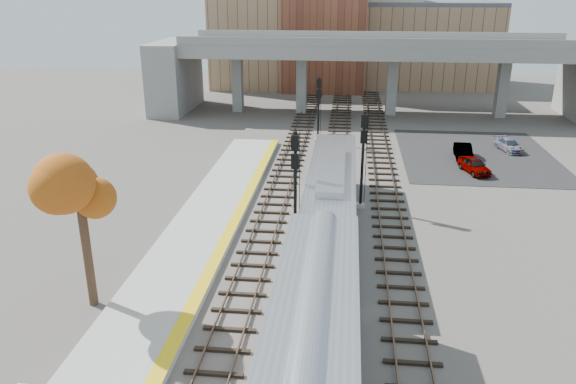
% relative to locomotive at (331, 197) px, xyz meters
% --- Properties ---
extents(ground, '(160.00, 160.00, 0.00)m').
position_rel_locomotive_xyz_m(ground, '(-1.00, -9.42, -2.28)').
color(ground, '#47423D').
rests_on(ground, ground).
extents(platform, '(4.50, 60.00, 0.35)m').
position_rel_locomotive_xyz_m(platform, '(-8.25, -9.42, -2.10)').
color(platform, '#9E9E99').
rests_on(platform, ground).
extents(yellow_strip, '(0.70, 60.00, 0.01)m').
position_rel_locomotive_xyz_m(yellow_strip, '(-6.35, -9.42, -1.92)').
color(yellow_strip, yellow).
rests_on(yellow_strip, platform).
extents(tracks, '(10.70, 95.00, 0.25)m').
position_rel_locomotive_xyz_m(tracks, '(-0.07, 3.08, -2.20)').
color(tracks, black).
rests_on(tracks, ground).
extents(overpass, '(54.00, 12.00, 9.50)m').
position_rel_locomotive_xyz_m(overpass, '(3.92, 35.58, 3.53)').
color(overpass, slate).
rests_on(overpass, ground).
extents(buildings_far, '(43.00, 21.00, 20.60)m').
position_rel_locomotive_xyz_m(buildings_far, '(0.26, 57.15, 5.60)').
color(buildings_far, '#987758').
rests_on(buildings_far, ground).
extents(parking_lot, '(14.00, 18.00, 0.04)m').
position_rel_locomotive_xyz_m(parking_lot, '(13.00, 18.58, -2.26)').
color(parking_lot, black).
rests_on(parking_lot, ground).
extents(locomotive, '(3.02, 19.05, 4.10)m').
position_rel_locomotive_xyz_m(locomotive, '(0.00, 0.00, 0.00)').
color(locomotive, '#A8AAB2').
rests_on(locomotive, ground).
extents(signal_mast_near, '(0.60, 0.64, 7.11)m').
position_rel_locomotive_xyz_m(signal_mast_near, '(-2.10, -2.34, 1.26)').
color(signal_mast_near, '#9E9E99').
rests_on(signal_mast_near, ground).
extents(signal_mast_mid, '(0.60, 0.64, 6.98)m').
position_rel_locomotive_xyz_m(signal_mast_mid, '(2.00, 4.11, 1.17)').
color(signal_mast_mid, '#9E9E99').
rests_on(signal_mast_mid, ground).
extents(signal_mast_far, '(0.60, 0.64, 6.56)m').
position_rel_locomotive_xyz_m(signal_mast_far, '(-2.10, 21.57, 0.88)').
color(signal_mast_far, '#9E9E99').
rests_on(signal_mast_far, ground).
extents(tree, '(3.60, 3.60, 8.38)m').
position_rel_locomotive_xyz_m(tree, '(-11.45, -10.41, 3.94)').
color(tree, '#382619').
rests_on(tree, ground).
extents(car_a, '(2.56, 4.09, 1.30)m').
position_rel_locomotive_xyz_m(car_a, '(11.68, 13.07, -1.59)').
color(car_a, '#99999E').
rests_on(car_a, parking_lot).
extents(car_b, '(1.62, 4.06, 1.32)m').
position_rel_locomotive_xyz_m(car_b, '(11.50, 17.22, -1.58)').
color(car_b, '#99999E').
rests_on(car_b, parking_lot).
extents(car_c, '(2.41, 4.06, 1.10)m').
position_rel_locomotive_xyz_m(car_c, '(16.36, 20.33, -1.69)').
color(car_c, '#99999E').
rests_on(car_c, parking_lot).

